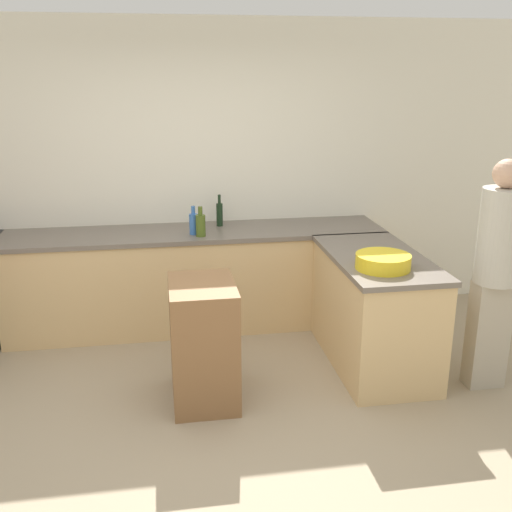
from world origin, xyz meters
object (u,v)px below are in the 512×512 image
(mixing_bowl, at_px, (383,262))
(wine_bottle_dark, at_px, (220,214))
(person_at_peninsula, at_px, (496,267))
(island_table, at_px, (203,342))
(water_bottle_blue, at_px, (194,223))
(olive_oil_bottle, at_px, (201,225))

(mixing_bowl, relative_size, wine_bottle_dark, 1.37)
(person_at_peninsula, bearing_deg, island_table, 176.15)
(island_table, height_order, water_bottle_blue, water_bottle_blue)
(island_table, height_order, olive_oil_bottle, olive_oil_bottle)
(olive_oil_bottle, distance_m, wine_bottle_dark, 0.38)
(island_table, xyz_separation_m, person_at_peninsula, (2.06, -0.14, 0.49))
(olive_oil_bottle, height_order, person_at_peninsula, person_at_peninsula)
(person_at_peninsula, bearing_deg, wine_bottle_dark, 138.26)
(island_table, relative_size, water_bottle_blue, 3.52)
(wine_bottle_dark, bearing_deg, island_table, -100.79)
(wine_bottle_dark, bearing_deg, water_bottle_blue, -134.66)
(person_at_peninsula, bearing_deg, mixing_bowl, 166.92)
(mixing_bowl, height_order, wine_bottle_dark, wine_bottle_dark)
(island_table, xyz_separation_m, olive_oil_bottle, (0.08, 1.13, 0.56))
(island_table, height_order, wine_bottle_dark, wine_bottle_dark)
(island_table, height_order, mixing_bowl, mixing_bowl)
(water_bottle_blue, xyz_separation_m, person_at_peninsula, (2.04, -1.34, -0.07))
(water_bottle_blue, height_order, person_at_peninsula, person_at_peninsula)
(island_table, relative_size, person_at_peninsula, 0.52)
(olive_oil_bottle, height_order, water_bottle_blue, olive_oil_bottle)
(island_table, relative_size, mixing_bowl, 2.22)
(mixing_bowl, height_order, person_at_peninsula, person_at_peninsula)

